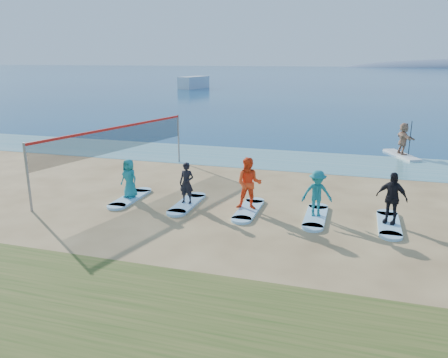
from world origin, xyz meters
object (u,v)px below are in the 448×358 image
(paddleboard, at_px, (401,155))
(surfboard_2, at_px, (249,210))
(surfboard_0, at_px, (130,198))
(student_0, at_px, (129,178))
(boat_offshore_a, at_px, (194,88))
(surfboard_4, at_px, (389,224))
(paddleboarder, at_px, (403,138))
(surfboard_3, at_px, (316,217))
(student_3, at_px, (317,193))
(volleyball_net, at_px, (117,140))
(student_1, at_px, (187,183))
(surfboard_1, at_px, (187,204))
(student_2, at_px, (249,184))
(student_4, at_px, (392,198))

(paddleboard, distance_m, surfboard_2, 12.96)
(surfboard_0, relative_size, student_0, 1.46)
(boat_offshore_a, bearing_deg, student_0, -60.93)
(surfboard_0, relative_size, surfboard_2, 1.00)
(paddleboard, distance_m, surfboard_4, 11.54)
(paddleboarder, relative_size, surfboard_2, 0.80)
(surfboard_2, xyz_separation_m, surfboard_3, (2.37, 0.00, 0.00))
(student_3, bearing_deg, paddleboard, 57.16)
(volleyball_net, height_order, surfboard_3, volleyball_net)
(paddleboarder, bearing_deg, surfboard_2, 129.16)
(student_1, bearing_deg, surfboard_0, -176.77)
(paddleboarder, relative_size, surfboard_1, 0.80)
(volleyball_net, height_order, student_2, volleyball_net)
(student_4, bearing_deg, paddleboard, 105.06)
(surfboard_0, bearing_deg, surfboard_3, 0.00)
(student_3, bearing_deg, surfboard_4, -15.08)
(surfboard_0, distance_m, surfboard_2, 4.75)
(surfboard_1, distance_m, student_2, 2.57)
(paddleboard, relative_size, student_0, 1.99)
(paddleboard, distance_m, surfboard_3, 12.04)
(paddleboarder, relative_size, student_4, 1.03)
(paddleboarder, height_order, surfboard_3, paddleboarder)
(surfboard_1, distance_m, surfboard_4, 7.12)
(paddleboarder, xyz_separation_m, surfboard_0, (-10.80, -11.47, -0.96))
(student_0, relative_size, surfboard_1, 0.68)
(paddleboarder, relative_size, student_0, 1.17)
(volleyball_net, height_order, surfboard_4, volleyball_net)
(surfboard_2, bearing_deg, student_1, 180.00)
(surfboard_2, bearing_deg, paddleboard, 62.19)
(student_0, bearing_deg, boat_offshore_a, 123.32)
(surfboard_1, distance_m, surfboard_2, 2.37)
(boat_offshore_a, height_order, student_2, student_2)
(surfboard_2, relative_size, surfboard_3, 1.00)
(student_2, distance_m, surfboard_4, 4.85)
(student_0, relative_size, student_2, 0.80)
(volleyball_net, relative_size, surfboard_3, 4.02)
(volleyball_net, bearing_deg, boat_offshore_a, 107.73)
(paddleboarder, relative_size, student_1, 1.15)
(student_1, bearing_deg, surfboard_4, 3.23)
(boat_offshore_a, distance_m, surfboard_4, 69.34)
(student_0, bearing_deg, student_1, 14.75)
(surfboard_0, height_order, student_0, student_0)
(paddleboard, bearing_deg, surfboard_4, -120.74)
(surfboard_0, distance_m, student_4, 9.54)
(paddleboard, bearing_deg, surfboard_0, -157.57)
(volleyball_net, relative_size, student_1, 5.76)
(student_2, height_order, surfboard_3, student_2)
(surfboard_3, bearing_deg, student_4, 0.00)
(student_4, bearing_deg, student_2, -158.48)
(surfboard_1, bearing_deg, student_4, 0.00)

